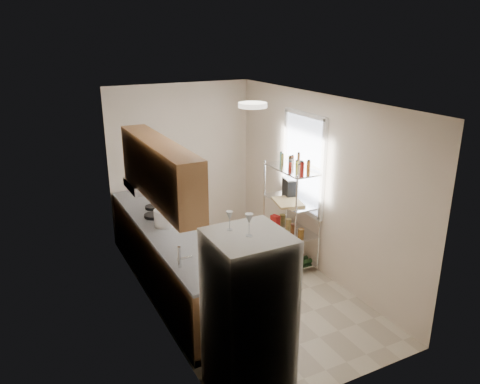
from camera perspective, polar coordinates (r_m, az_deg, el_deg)
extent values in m
cube|color=beige|center=(6.72, 0.10, -11.37)|extent=(2.50, 4.40, 0.01)
cube|color=white|center=(5.85, 0.11, 11.29)|extent=(2.50, 4.40, 0.01)
cube|color=beige|center=(8.09, -7.12, 3.89)|extent=(2.50, 0.01, 2.60)
cube|color=beige|center=(4.49, 13.36, -9.34)|extent=(2.50, 0.01, 2.60)
cube|color=beige|center=(5.73, -11.13, -2.78)|extent=(0.01, 4.40, 2.60)
cube|color=beige|center=(6.80, 9.54, 0.83)|extent=(0.01, 4.40, 2.60)
cube|color=#A27245|center=(6.56, -8.94, -8.09)|extent=(0.60, 3.48, 0.86)
cube|color=gray|center=(6.37, -9.01, -4.45)|extent=(0.63, 3.51, 0.04)
cube|color=#B7BABC|center=(5.39, -5.42, -8.91)|extent=(0.52, 0.44, 0.04)
cube|color=#B7BABC|center=(7.80, -10.25, -3.37)|extent=(0.01, 0.55, 0.72)
cube|color=#A27245|center=(5.71, -9.82, 2.65)|extent=(0.33, 2.20, 0.72)
cube|color=#B7BABC|center=(6.58, -11.31, 0.93)|extent=(0.50, 0.60, 0.12)
cube|color=white|center=(6.98, 7.75, 3.54)|extent=(0.06, 1.00, 1.46)
cube|color=silver|center=(7.34, 6.04, -7.72)|extent=(0.45, 0.90, 0.02)
cube|color=silver|center=(7.15, 6.17, -4.50)|extent=(0.45, 0.90, 0.02)
cube|color=silver|center=(6.99, 6.30, -1.12)|extent=(0.45, 0.90, 0.02)
cube|color=silver|center=(6.83, 6.45, 2.82)|extent=(0.45, 0.90, 0.02)
cylinder|color=silver|center=(6.62, 6.77, -4.39)|extent=(0.02, 0.02, 1.55)
cylinder|color=silver|center=(7.31, 2.95, -1.99)|extent=(0.02, 0.02, 1.55)
cylinder|color=silver|center=(6.85, 9.73, -3.71)|extent=(0.02, 0.02, 1.55)
cylinder|color=silver|center=(7.52, 5.76, -1.45)|extent=(0.02, 0.02, 1.55)
cylinder|color=white|center=(5.59, 1.55, 10.56)|extent=(0.34, 0.34, 0.05)
cube|color=silver|center=(4.55, 1.00, -14.99)|extent=(0.70, 0.70, 1.69)
cylinder|color=white|center=(6.38, -9.17, -3.11)|extent=(0.28, 0.28, 0.23)
cylinder|color=black|center=(6.73, -10.54, -2.86)|extent=(0.31, 0.31, 0.04)
cylinder|color=black|center=(7.05, -10.68, -1.84)|extent=(0.28, 0.28, 0.04)
cube|color=tan|center=(6.86, 5.87, -1.23)|extent=(0.47, 0.55, 0.03)
cube|color=black|center=(7.10, 6.12, 0.56)|extent=(0.22, 0.28, 0.29)
cube|color=#AE1915|center=(7.24, 4.31, -3.43)|extent=(0.13, 0.15, 0.15)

